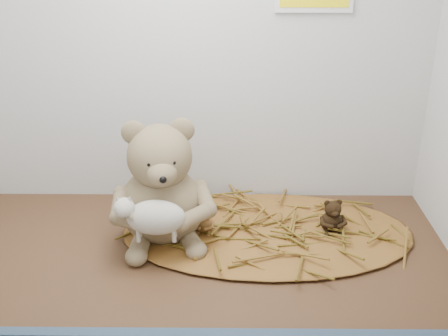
# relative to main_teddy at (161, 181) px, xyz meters

# --- Properties ---
(alcove_shell) EXTENTS (1.20, 0.60, 0.90)m
(alcove_shell) POSITION_rel_main_teddy_xyz_m (0.05, 0.01, 0.30)
(alcove_shell) COLOR #3A2614
(alcove_shell) RESTS_ON ground
(straw_bed) EXTENTS (0.69, 0.40, 0.01)m
(straw_bed) POSITION_rel_main_teddy_xyz_m (0.24, 0.02, -0.14)
(straw_bed) COLOR brown
(straw_bed) RESTS_ON shelf_floor
(main_teddy) EXTENTS (0.28, 0.29, 0.29)m
(main_teddy) POSITION_rel_main_teddy_xyz_m (0.00, 0.00, 0.00)
(main_teddy) COLOR #8E7757
(main_teddy) RESTS_ON shelf_floor
(toy_lamb) EXTENTS (0.16, 0.10, 0.11)m
(toy_lamb) POSITION_rel_main_teddy_xyz_m (0.00, -0.10, -0.03)
(toy_lamb) COLOR silver
(toy_lamb) RESTS_ON main_teddy
(mini_teddy_tan) EXTENTS (0.06, 0.06, 0.07)m
(mini_teddy_tan) POSITION_rel_main_teddy_xyz_m (0.09, 0.01, -0.10)
(mini_teddy_tan) COLOR #986232
(mini_teddy_tan) RESTS_ON straw_bed
(mini_teddy_brown) EXTENTS (0.07, 0.08, 0.08)m
(mini_teddy_brown) POSITION_rel_main_teddy_xyz_m (0.40, 0.02, -0.09)
(mini_teddy_brown) COLOR black
(mini_teddy_brown) RESTS_ON straw_bed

